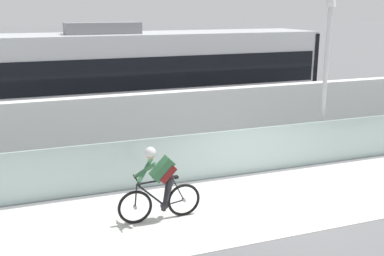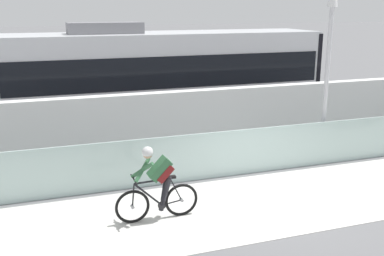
# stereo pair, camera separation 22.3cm
# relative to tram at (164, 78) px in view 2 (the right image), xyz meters

# --- Properties ---
(ground_plane) EXTENTS (200.00, 200.00, 0.00)m
(ground_plane) POSITION_rel_tram_xyz_m (0.72, -6.85, -1.89)
(ground_plane) COLOR slate
(bike_path_deck) EXTENTS (32.00, 3.20, 0.01)m
(bike_path_deck) POSITION_rel_tram_xyz_m (0.72, -6.85, -1.89)
(bike_path_deck) COLOR silver
(bike_path_deck) RESTS_ON ground
(glass_parapet) EXTENTS (32.00, 0.05, 1.23)m
(glass_parapet) POSITION_rel_tram_xyz_m (0.72, -5.00, -1.28)
(glass_parapet) COLOR #ADC6C1
(glass_parapet) RESTS_ON ground
(concrete_barrier_wall) EXTENTS (32.00, 0.36, 1.99)m
(concrete_barrier_wall) POSITION_rel_tram_xyz_m (0.72, -3.20, -0.90)
(concrete_barrier_wall) COLOR white
(concrete_barrier_wall) RESTS_ON ground
(tram_rail_near) EXTENTS (32.00, 0.08, 0.01)m
(tram_rail_near) POSITION_rel_tram_xyz_m (0.72, -0.72, -1.89)
(tram_rail_near) COLOR #595654
(tram_rail_near) RESTS_ON ground
(tram_rail_far) EXTENTS (32.00, 0.08, 0.01)m
(tram_rail_far) POSITION_rel_tram_xyz_m (0.72, 0.72, -1.89)
(tram_rail_far) COLOR #595654
(tram_rail_far) RESTS_ON ground
(tram) EXTENTS (11.06, 2.54, 3.81)m
(tram) POSITION_rel_tram_xyz_m (0.00, 0.00, 0.00)
(tram) COLOR silver
(tram) RESTS_ON ground
(cyclist_on_bike) EXTENTS (1.77, 0.58, 1.61)m
(cyclist_on_bike) POSITION_rel_tram_xyz_m (-2.07, -6.85, -1.11)
(cyclist_on_bike) COLOR black
(cyclist_on_bike) RESTS_ON ground
(lamp_post_antenna) EXTENTS (0.28, 0.28, 5.20)m
(lamp_post_antenna) POSITION_rel_tram_xyz_m (3.37, -4.70, 1.40)
(lamp_post_antenna) COLOR gray
(lamp_post_antenna) RESTS_ON ground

